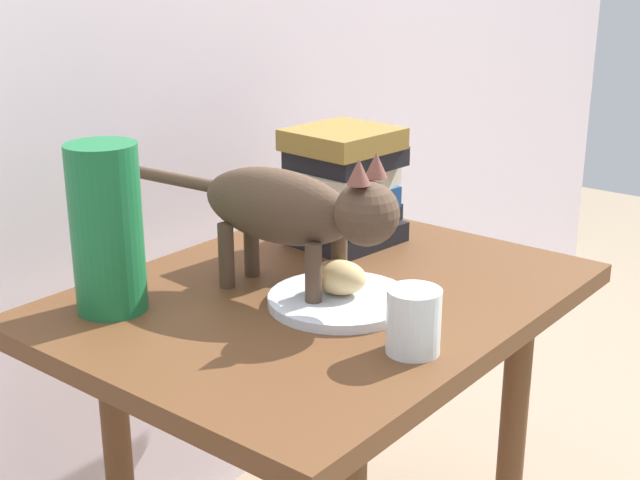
{
  "coord_description": "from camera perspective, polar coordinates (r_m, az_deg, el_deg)",
  "views": [
    {
      "loc": [
        -0.95,
        -0.76,
        1.09
      ],
      "look_at": [
        0.0,
        0.0,
        0.68
      ],
      "focal_mm": 49.08,
      "sensor_mm": 36.0,
      "label": 1
    }
  ],
  "objects": [
    {
      "name": "plate",
      "position": [
        1.26,
        1.33,
        -3.96
      ],
      "size": [
        0.21,
        0.21,
        0.01
      ],
      "primitive_type": "cylinder",
      "color": "silver",
      "rests_on": "side_table"
    },
    {
      "name": "book_stack",
      "position": [
        1.49,
        1.53,
        3.52
      ],
      "size": [
        0.21,
        0.17,
        0.2
      ],
      "color": "black",
      "rests_on": "side_table"
    },
    {
      "name": "bread_roll",
      "position": [
        1.26,
        1.26,
        -2.44
      ],
      "size": [
        0.08,
        0.09,
        0.05
      ],
      "primitive_type": "ellipsoid",
      "rotation": [
        0.0,
        0.0,
        1.89
      ],
      "color": "#E0BC7A",
      "rests_on": "plate"
    },
    {
      "name": "cat",
      "position": [
        1.25,
        -1.71,
        1.99
      ],
      "size": [
        0.11,
        0.48,
        0.23
      ],
      "color": "#4C3828",
      "rests_on": "side_table"
    },
    {
      "name": "side_table",
      "position": [
        1.35,
        0.0,
        -6.8
      ],
      "size": [
        0.77,
        0.6,
        0.6
      ],
      "color": "brown",
      "rests_on": "ground"
    },
    {
      "name": "green_vase",
      "position": [
        1.24,
        -13.72,
        0.71
      ],
      "size": [
        0.1,
        0.1,
        0.24
      ],
      "primitive_type": "cylinder",
      "color": "#196B38",
      "rests_on": "side_table"
    },
    {
      "name": "candle_jar",
      "position": [
        1.11,
        6.11,
        -5.5
      ],
      "size": [
        0.07,
        0.07,
        0.08
      ],
      "color": "silver",
      "rests_on": "side_table"
    }
  ]
}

